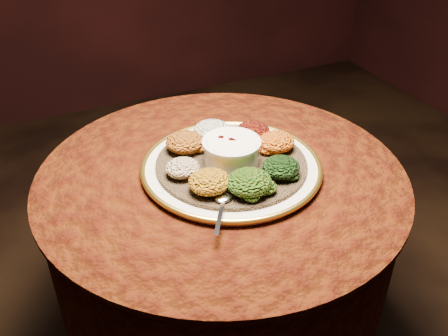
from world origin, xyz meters
name	(u,v)px	position (x,y,z in m)	size (l,w,h in m)	color
table	(222,225)	(0.00, 0.00, 0.55)	(0.96, 0.96, 0.73)	black
platter	(231,167)	(0.03, -0.01, 0.75)	(0.47, 0.47, 0.02)	silver
injera	(231,163)	(0.03, -0.01, 0.76)	(0.39, 0.39, 0.01)	brown
stew_bowl	(231,150)	(0.03, -0.01, 0.80)	(0.15, 0.15, 0.06)	white
spoon	(223,201)	(-0.07, -0.15, 0.77)	(0.09, 0.13, 0.01)	silver
portion_ayib	(212,130)	(0.03, 0.13, 0.79)	(0.10, 0.10, 0.05)	silver
portion_kitfo	(253,131)	(0.13, 0.08, 0.78)	(0.10, 0.09, 0.05)	black
portion_tikil	(276,142)	(0.16, 0.00, 0.79)	(0.10, 0.09, 0.05)	#AD810E
portion_gomen	(281,167)	(0.11, -0.11, 0.78)	(0.10, 0.09, 0.05)	black
portion_mixveg	(249,182)	(0.01, -0.14, 0.79)	(0.11, 0.10, 0.05)	#AA430A
portion_kik	(210,182)	(-0.07, -0.10, 0.79)	(0.10, 0.10, 0.05)	#A5760E
portion_timatim	(183,168)	(-0.11, -0.01, 0.78)	(0.09, 0.08, 0.04)	maroon
portion_shiro	(185,142)	(-0.06, 0.10, 0.79)	(0.10, 0.10, 0.05)	#974E12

